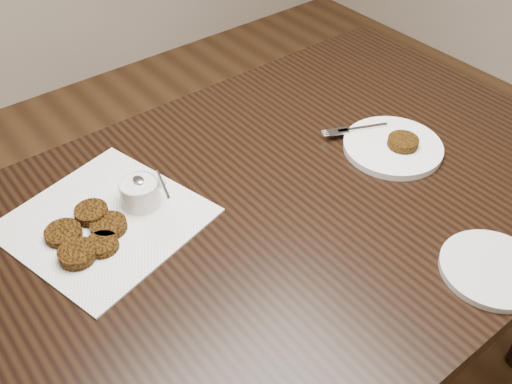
% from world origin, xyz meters
% --- Properties ---
extents(table, '(1.44, 0.93, 0.75)m').
position_xyz_m(table, '(-0.05, 0.04, 0.38)').
color(table, black).
rests_on(table, floor).
extents(napkin, '(0.41, 0.41, 0.00)m').
position_xyz_m(napkin, '(-0.36, 0.21, 0.75)').
color(napkin, white).
rests_on(napkin, table).
extents(sauce_ramekin, '(0.13, 0.13, 0.11)m').
position_xyz_m(sauce_ramekin, '(-0.28, 0.21, 0.81)').
color(sauce_ramekin, silver).
rests_on(sauce_ramekin, napkin).
extents(patty_cluster, '(0.28, 0.28, 0.02)m').
position_xyz_m(patty_cluster, '(-0.41, 0.18, 0.77)').
color(patty_cluster, '#58330B').
rests_on(patty_cluster, napkin).
extents(plate_with_patty, '(0.30, 0.30, 0.03)m').
position_xyz_m(plate_with_patty, '(0.27, 0.01, 0.77)').
color(plate_with_patty, white).
rests_on(plate_with_patty, table).
extents(plate_empty, '(0.20, 0.20, 0.01)m').
position_xyz_m(plate_empty, '(0.13, -0.34, 0.76)').
color(plate_empty, silver).
rests_on(plate_empty, table).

